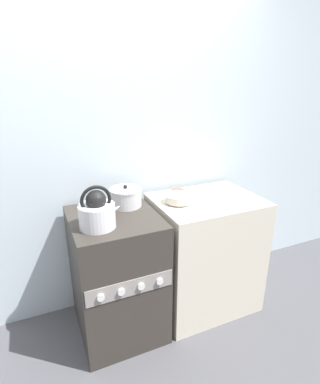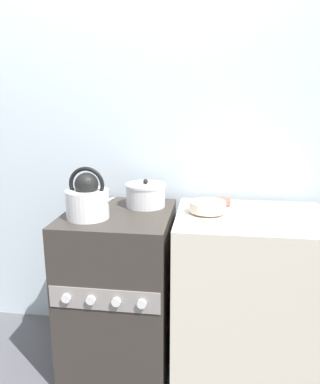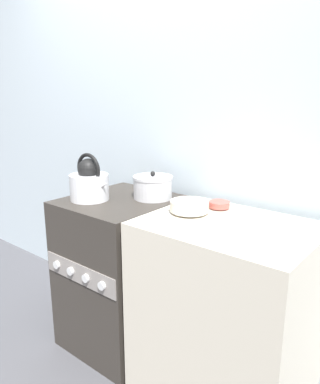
% 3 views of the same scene
% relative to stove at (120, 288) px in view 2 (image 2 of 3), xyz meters
% --- Properties ---
extents(wall_back, '(7.00, 0.06, 2.50)m').
position_rel_stove_xyz_m(wall_back, '(0.00, 0.38, 0.80)').
color(wall_back, silver).
rests_on(wall_back, ground_plane).
extents(stove, '(0.56, 0.64, 0.89)m').
position_rel_stove_xyz_m(stove, '(0.00, 0.00, 0.00)').
color(stove, '#332D28').
rests_on(stove, ground_plane).
extents(counter, '(0.77, 0.59, 0.91)m').
position_rel_stove_xyz_m(counter, '(0.70, -0.01, 0.01)').
color(counter, beige).
rests_on(counter, ground_plane).
extents(kettle, '(0.26, 0.22, 0.26)m').
position_rel_stove_xyz_m(kettle, '(-0.12, -0.11, 0.54)').
color(kettle, silver).
rests_on(kettle, stove).
extents(cooking_pot, '(0.22, 0.22, 0.16)m').
position_rel_stove_xyz_m(cooking_pot, '(0.13, 0.14, 0.51)').
color(cooking_pot, silver).
rests_on(cooking_pot, stove).
extents(enamel_bowl, '(0.19, 0.19, 0.06)m').
position_rel_stove_xyz_m(enamel_bowl, '(0.47, 0.00, 0.49)').
color(enamel_bowl, beige).
rests_on(enamel_bowl, counter).
extents(small_ceramic_bowl, '(0.11, 0.11, 0.04)m').
position_rel_stove_xyz_m(small_ceramic_bowl, '(0.54, 0.16, 0.48)').
color(small_ceramic_bowl, '#B75147').
rests_on(small_ceramic_bowl, counter).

